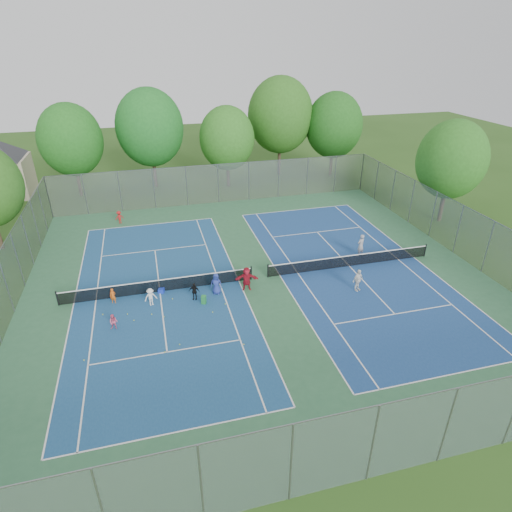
{
  "coord_description": "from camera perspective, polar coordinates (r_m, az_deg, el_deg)",
  "views": [
    {
      "loc": [
        -6.95,
        -25.36,
        15.55
      ],
      "look_at": [
        0.0,
        1.0,
        1.3
      ],
      "focal_mm": 30.0,
      "sensor_mm": 36.0,
      "label": 1
    }
  ],
  "objects": [
    {
      "name": "ground",
      "position": [
        30.55,
        0.48,
        -3.0
      ],
      "size": [
        120.0,
        120.0,
        0.0
      ],
      "primitive_type": "plane",
      "color": "#274C17",
      "rests_on": "ground"
    },
    {
      "name": "court_pad",
      "position": [
        30.55,
        0.48,
        -2.99
      ],
      "size": [
        32.0,
        32.0,
        0.01
      ],
      "primitive_type": "cube",
      "color": "#2D5F3C",
      "rests_on": "ground"
    },
    {
      "name": "court_left",
      "position": [
        29.74,
        -12.69,
        -4.65
      ],
      "size": [
        10.97,
        23.77,
        0.01
      ],
      "primitive_type": "cube",
      "color": "navy",
      "rests_on": "court_pad"
    },
    {
      "name": "court_right",
      "position": [
        32.85,
        12.35,
        -1.32
      ],
      "size": [
        10.97,
        23.77,
        0.01
      ],
      "primitive_type": "cube",
      "color": "navy",
      "rests_on": "court_pad"
    },
    {
      "name": "net_left",
      "position": [
        29.52,
        -12.78,
        -3.93
      ],
      "size": [
        12.87,
        0.1,
        0.91
      ],
      "primitive_type": "cube",
      "color": "black",
      "rests_on": "ground"
    },
    {
      "name": "net_right",
      "position": [
        32.65,
        12.42,
        -0.65
      ],
      "size": [
        12.87,
        0.1,
        0.91
      ],
      "primitive_type": "cube",
      "color": "black",
      "rests_on": "ground"
    },
    {
      "name": "fence_north",
      "position": [
        44.08,
        -5.05,
        9.58
      ],
      "size": [
        32.0,
        0.1,
        4.0
      ],
      "primitive_type": "cube",
      "color": "gray",
      "rests_on": "ground"
    },
    {
      "name": "fence_south",
      "position": [
        17.88,
        15.28,
        -23.02
      ],
      "size": [
        32.0,
        0.1,
        4.0
      ],
      "primitive_type": "cube",
      "color": "gray",
      "rests_on": "ground"
    },
    {
      "name": "fence_west",
      "position": [
        30.14,
        -30.37,
        -3.27
      ],
      "size": [
        0.1,
        32.0,
        4.0
      ],
      "primitive_type": "cube",
      "rotation": [
        0.0,
        0.0,
        1.57
      ],
      "color": "gray",
      "rests_on": "ground"
    },
    {
      "name": "fence_east",
      "position": [
        36.79,
        25.35,
        3.21
      ],
      "size": [
        0.1,
        32.0,
        4.0
      ],
      "primitive_type": "cube",
      "rotation": [
        0.0,
        0.0,
        1.57
      ],
      "color": "gray",
      "rests_on": "ground"
    },
    {
      "name": "tree_nw",
      "position": [
        48.85,
        -23.49,
        14.0
      ],
      "size": [
        6.4,
        6.4,
        9.58
      ],
      "color": "#443326",
      "rests_on": "ground"
    },
    {
      "name": "tree_nl",
      "position": [
        49.2,
        -13.98,
        16.28
      ],
      "size": [
        7.2,
        7.2,
        10.69
      ],
      "color": "#443326",
      "rests_on": "ground"
    },
    {
      "name": "tree_nc",
      "position": [
        48.3,
        -3.9,
        15.39
      ],
      "size": [
        6.0,
        6.0,
        8.85
      ],
      "color": "#443326",
      "rests_on": "ground"
    },
    {
      "name": "tree_nr",
      "position": [
        52.57,
        3.26,
        18.24
      ],
      "size": [
        7.6,
        7.6,
        11.42
      ],
      "color": "#443326",
      "rests_on": "ground"
    },
    {
      "name": "tree_ne",
      "position": [
        53.08,
        10.37,
        16.77
      ],
      "size": [
        6.6,
        6.6,
        9.77
      ],
      "color": "#443326",
      "rests_on": "ground"
    },
    {
      "name": "tree_side_e",
      "position": [
        41.87,
        24.63,
        11.6
      ],
      "size": [
        6.0,
        6.0,
        9.2
      ],
      "color": "#443326",
      "rests_on": "ground"
    },
    {
      "name": "ball_crate",
      "position": [
        29.56,
        -12.51,
        -4.52
      ],
      "size": [
        0.46,
        0.46,
        0.32
      ],
      "primitive_type": "cube",
      "rotation": [
        0.0,
        0.0,
        -0.31
      ],
      "color": "#1934BF",
      "rests_on": "ground"
    },
    {
      "name": "ball_hopper",
      "position": [
        27.9,
        -6.98,
        -5.81
      ],
      "size": [
        0.38,
        0.38,
        0.57
      ],
      "primitive_type": "cube",
      "rotation": [
        0.0,
        0.0,
        -0.37
      ],
      "color": "green",
      "rests_on": "ground"
    },
    {
      "name": "student_a",
      "position": [
        29.12,
        -18.54,
        -5.08
      ],
      "size": [
        0.44,
        0.34,
        1.05
      ],
      "primitive_type": "imported",
      "rotation": [
        0.0,
        0.0,
        -0.26
      ],
      "color": "orange",
      "rests_on": "ground"
    },
    {
      "name": "student_b",
      "position": [
        26.71,
        -18.46,
        -8.34
      ],
      "size": [
        0.58,
        0.51,
        1.01
      ],
      "primitive_type": "imported",
      "rotation": [
        0.0,
        0.0,
        -0.28
      ],
      "color": "#E0577A",
      "rests_on": "ground"
    },
    {
      "name": "student_c",
      "position": [
        28.17,
        -13.86,
        -5.33
      ],
      "size": [
        0.87,
        0.6,
        1.23
      ],
      "primitive_type": "imported",
      "rotation": [
        0.0,
        0.0,
        0.19
      ],
      "color": "white",
      "rests_on": "ground"
    },
    {
      "name": "student_d",
      "position": [
        28.22,
        -8.24,
        -4.7
      ],
      "size": [
        0.77,
        0.53,
        1.21
      ],
      "primitive_type": "imported",
      "rotation": [
        0.0,
        0.0,
        -0.36
      ],
      "color": "black",
      "rests_on": "ground"
    },
    {
      "name": "student_e",
      "position": [
        28.58,
        -5.34,
        -3.71
      ],
      "size": [
        0.85,
        0.69,
        1.51
      ],
      "primitive_type": "imported",
      "rotation": [
        0.0,
        0.0,
        -0.32
      ],
      "color": "navy",
      "rests_on": "ground"
    },
    {
      "name": "student_f",
      "position": [
        28.86,
        -1.26,
        -3.04
      ],
      "size": [
        1.63,
        0.76,
        1.69
      ],
      "primitive_type": "imported",
      "rotation": [
        0.0,
        0.0,
        -0.17
      ],
      "color": "#AF192A",
      "rests_on": "ground"
    },
    {
      "name": "child_far_baseline",
      "position": [
        41.19,
        -17.76,
        4.94
      ],
      "size": [
        0.87,
        0.67,
        1.19
      ],
      "primitive_type": "imported",
      "rotation": [
        0.0,
        0.0,
        3.48
      ],
      "color": "#B4191A",
      "rests_on": "ground"
    },
    {
      "name": "instructor",
      "position": [
        34.18,
        13.79,
        1.39
      ],
      "size": [
        0.77,
        0.64,
        1.83
      ],
      "primitive_type": "imported",
      "rotation": [
        0.0,
        0.0,
        3.49
      ],
      "color": "#99999B",
      "rests_on": "ground"
    },
    {
      "name": "teen_court_b",
      "position": [
        29.58,
        13.42,
        -3.15
      ],
      "size": [
        1.02,
        0.72,
        1.6
      ],
      "primitive_type": "imported",
      "rotation": [
        0.0,
        0.0,
        0.39
      ],
      "color": "white",
      "rests_on": "ground"
    },
    {
      "name": "tennis_ball_0",
      "position": [
        27.97,
        -16.77,
        -7.45
      ],
      "size": [
        0.07,
        0.07,
        0.07
      ],
      "primitive_type": "sphere",
      "color": "#D7EB36",
      "rests_on": "ground"
    },
    {
      "name": "tennis_ball_1",
      "position": [
        24.5,
        -12.05,
        -12.44
      ],
      "size": [
        0.07,
        0.07,
        0.07
      ],
      "primitive_type": "sphere",
      "color": "#AFC62E",
      "rests_on": "ground"
    },
    {
      "name": "tennis_ball_2",
      "position": [
        27.3,
        -15.96,
        -8.28
      ],
      "size": [
        0.07,
        0.07,
        0.07
      ],
      "primitive_type": "sphere",
      "color": "#C1D631",
      "rests_on": "ground"
    },
    {
      "name": "tennis_ball_3",
      "position": [
        27.79,
        -4.13,
        -6.43
      ],
      "size": [
        0.07,
        0.07,
        0.07
      ],
      "primitive_type": "sphere",
      "color": "#C6ED37",
      "rests_on": "ground"
    },
    {
      "name": "tennis_ball_4",
      "position": [
        28.75,
        -11.06,
        -5.65
      ],
      "size": [
        0.07,
        0.07,
        0.07
      ],
      "primitive_type": "sphere",
      "color": "#CDE535",
      "rests_on": "ground"
    },
    {
      "name": "tennis_ball_5",
      "position": [
        25.23,
        -21.95,
        -12.78
      ],
      "size": [
        0.07,
        0.07,
        0.07
      ],
      "primitive_type": "sphere",
      "color": "yellow",
      "rests_on": "ground"
    },
    {
      "name": "tennis_ball_6",
      "position": [
        24.85,
        -10.14,
        -11.56
      ],
      "size": [
        0.07,
        0.07,
        0.07
      ],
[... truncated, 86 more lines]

